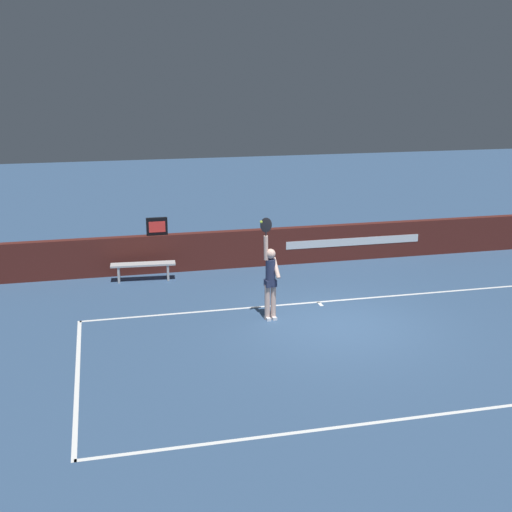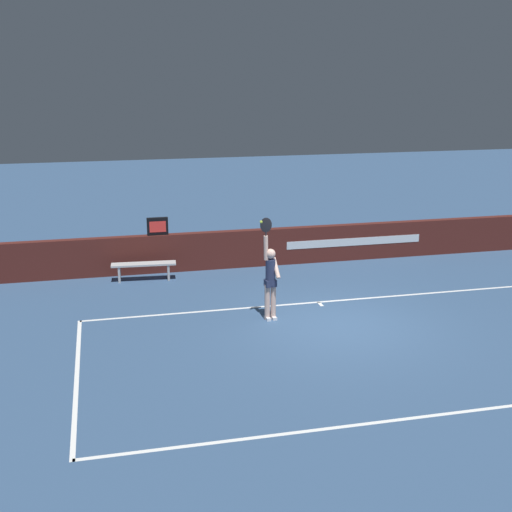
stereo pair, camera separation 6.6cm
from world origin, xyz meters
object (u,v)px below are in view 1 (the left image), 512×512
(speed_display, at_px, (157,226))
(tennis_ball, at_px, (261,222))
(tennis_player, at_px, (270,278))
(courtside_bench_near, at_px, (143,267))

(speed_display, bearing_deg, tennis_ball, -66.69)
(speed_display, distance_m, tennis_ball, 4.98)
(tennis_player, relative_size, tennis_ball, 38.02)
(tennis_player, bearing_deg, tennis_ball, -155.31)
(tennis_ball, distance_m, courtside_bench_near, 4.91)
(speed_display, xyz_separation_m, courtside_bench_near, (-0.48, -0.68, -0.97))
(tennis_player, bearing_deg, courtside_bench_near, 125.73)
(speed_display, xyz_separation_m, tennis_player, (2.17, -4.36, -0.34))
(tennis_ball, height_order, courtside_bench_near, tennis_ball)
(speed_display, relative_size, tennis_ball, 9.17)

